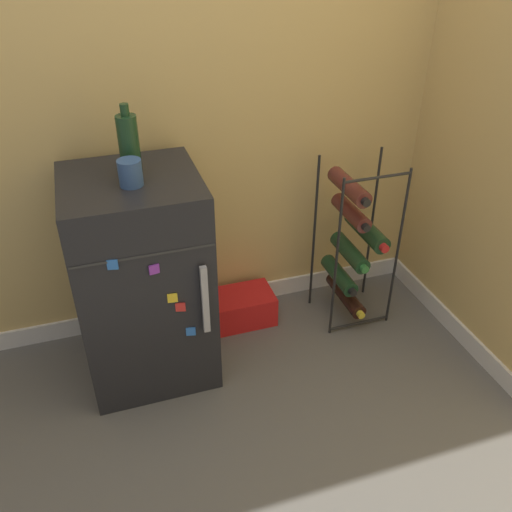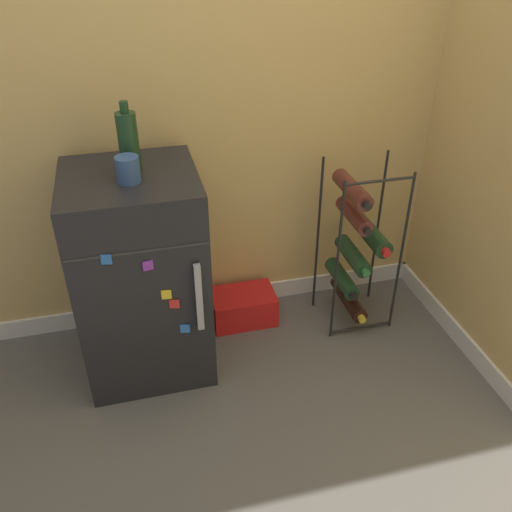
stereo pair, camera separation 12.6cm
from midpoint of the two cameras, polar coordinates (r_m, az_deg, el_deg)
name	(u,v)px [view 2 (the right image)]	position (r m, az deg, el deg)	size (l,w,h in m)	color
ground_plane	(258,383)	(2.32, 1.79, -13.25)	(14.00, 14.00, 0.00)	#56544F
wall_back	(220,41)	(2.23, -2.11, 21.63)	(6.90, 0.07, 2.50)	tan
mini_fridge	(141,276)	(2.20, -10.39, -2.07)	(0.50, 0.51, 0.87)	black
wine_rack	(355,247)	(2.47, 11.79, 0.93)	(0.31, 0.32, 0.79)	black
soda_box	(243,307)	(2.58, 0.02, -5.38)	(0.30, 0.20, 0.15)	red
fridge_top_cup	(128,169)	(1.91, -11.50, 8.90)	(0.08, 0.08, 0.09)	#335184
fridge_top_bottle	(129,141)	(1.98, -11.48, 11.72)	(0.07, 0.07, 0.25)	#19381E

